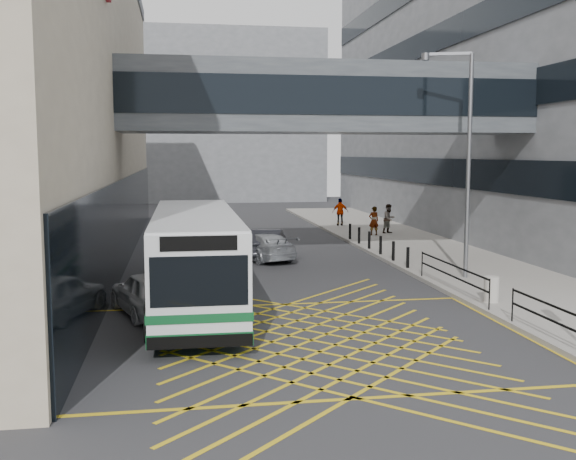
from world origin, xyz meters
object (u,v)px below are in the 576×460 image
car_white (149,292)px  pedestrian_b (389,219)px  car_silver (261,245)px  street_lamp (464,151)px  pedestrian_c (340,212)px  pedestrian_a (374,221)px  bus (195,257)px  car_dark (267,243)px  litter_bin (491,289)px

car_white → pedestrian_b: pedestrian_b is taller
car_silver → street_lamp: bearing=117.1°
car_silver → pedestrian_c: (7.07, 13.08, 0.39)m
pedestrian_a → car_silver: bearing=36.0°
street_lamp → pedestrian_a: street_lamp is taller
bus → car_dark: (3.75, 10.48, -1.01)m
bus → street_lamp: size_ratio=1.30×
litter_bin → pedestrian_c: pedestrian_c is taller
car_dark → pedestrian_c: size_ratio=2.44×
car_white → street_lamp: bearing=178.7°
car_white → pedestrian_c: (11.94, 23.56, 0.36)m
litter_bin → pedestrian_b: bearing=82.3°
car_white → pedestrian_b: (13.87, 18.69, 0.33)m
pedestrian_c → litter_bin: bearing=92.1°
street_lamp → pedestrian_a: 14.68m
pedestrian_c → pedestrian_a: bearing=100.7°
car_dark → pedestrian_a: pedestrian_a is taller
pedestrian_a → pedestrian_b: size_ratio=0.97×
bus → litter_bin: bus is taller
car_dark → car_silver: bearing=74.2°
street_lamp → litter_bin: (-0.84, -4.46, -4.61)m
street_lamp → litter_bin: bearing=-81.7°
car_white → car_silver: 11.55m
pedestrian_a → pedestrian_b: pedestrian_b is taller
car_silver → pedestrian_c: pedestrian_c is taller
bus → pedestrian_b: size_ratio=6.37×
car_white → pedestrian_a: bearing=-144.0°
car_dark → bus: bearing=83.9°
car_silver → pedestrian_a: (7.77, 7.38, 0.33)m
car_silver → pedestrian_c: 14.87m
car_silver → litter_bin: bearing=99.7°
car_dark → car_silver: car_dark is taller
car_silver → street_lamp: 10.82m
car_silver → pedestrian_c: size_ratio=2.42×
car_white → street_lamp: (12.08, 3.79, 4.47)m
car_dark → street_lamp: size_ratio=0.51×
car_white → car_dark: size_ratio=1.01×
pedestrian_a → car_white: bearing=47.2°
car_silver → car_dark: bearing=-139.5°
street_lamp → bus: bearing=-144.4°
car_white → car_dark: 12.27m
bus → pedestrian_a: 20.54m
litter_bin → pedestrian_b: pedestrian_b is taller
pedestrian_c → bus: bearing=69.2°
street_lamp → pedestrian_a: bearing=106.7°
pedestrian_b → pedestrian_a: bearing=-174.7°
pedestrian_a → pedestrian_c: bearing=-90.5°
car_silver → pedestrian_a: bearing=-156.6°
car_dark → street_lamp: bearing=146.8°
street_lamp → litter_bin: street_lamp is taller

